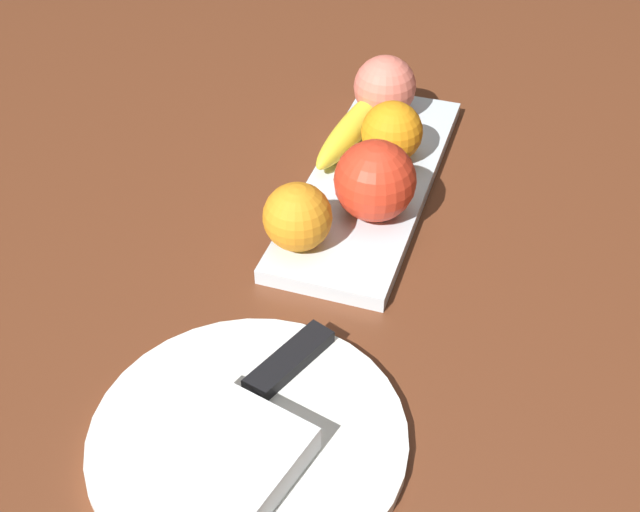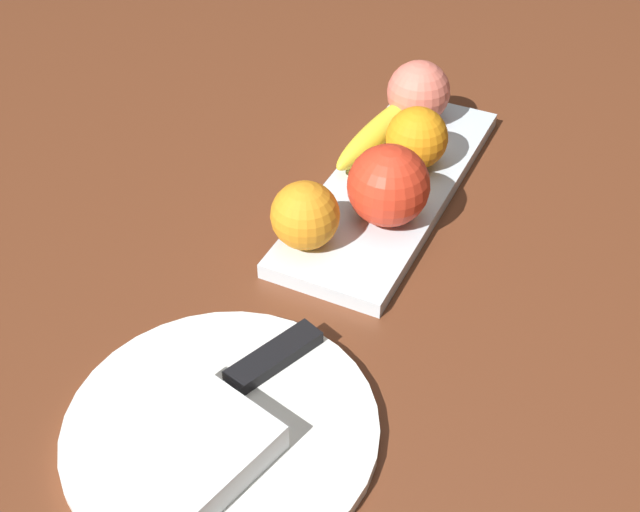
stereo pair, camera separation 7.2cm
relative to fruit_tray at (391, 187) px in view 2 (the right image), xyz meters
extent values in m
plane|color=brown|center=(-0.04, 0.03, -0.01)|extent=(2.40, 2.40, 0.00)
cube|color=silver|center=(0.00, 0.00, 0.00)|extent=(0.37, 0.13, 0.02)
sphere|color=red|center=(0.06, 0.02, 0.05)|extent=(0.08, 0.08, 0.08)
ellipsoid|color=yellow|center=(-0.07, -0.04, 0.02)|extent=(0.19, 0.06, 0.03)
sphere|color=orange|center=(-0.04, 0.01, 0.04)|extent=(0.07, 0.07, 0.07)
sphere|color=orange|center=(0.13, -0.04, 0.04)|extent=(0.07, 0.07, 0.07)
sphere|color=#DD6F5D|center=(-0.13, -0.02, 0.05)|extent=(0.07, 0.07, 0.07)
cylinder|color=white|center=(0.35, 0.00, 0.00)|extent=(0.25, 0.25, 0.01)
cube|color=white|center=(0.38, 0.00, 0.02)|extent=(0.12, 0.12, 0.03)
cube|color=silver|center=(0.33, -0.02, 0.00)|extent=(0.15, 0.07, 0.00)
cube|color=black|center=(0.28, 0.01, 0.01)|extent=(0.09, 0.06, 0.01)
camera|label=1|loc=(0.69, 0.17, 0.51)|focal=44.92mm
camera|label=2|loc=(0.67, 0.24, 0.51)|focal=44.92mm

